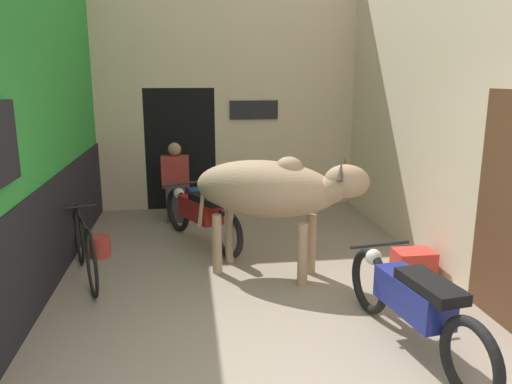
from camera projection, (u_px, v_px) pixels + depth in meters
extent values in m
cube|color=green|center=(36.00, 93.00, 5.22)|extent=(0.18, 5.43, 4.07)
cube|color=black|center=(59.00, 226.00, 5.57)|extent=(0.03, 5.43, 1.14)
cube|color=black|center=(0.00, 143.00, 3.84)|extent=(0.08, 0.56, 0.64)
cube|color=beige|center=(226.00, 22.00, 7.99)|extent=(4.28, 0.18, 2.06)
cube|color=beige|center=(122.00, 150.00, 8.23)|extent=(0.77, 0.18, 2.01)
cube|color=beige|center=(283.00, 147.00, 8.59)|extent=(2.35, 0.18, 2.01)
cube|color=black|center=(181.00, 146.00, 8.70)|extent=(1.16, 0.90, 2.01)
cube|color=black|center=(254.00, 110.00, 8.26)|extent=(0.80, 0.03, 0.31)
cube|color=beige|center=(437.00, 91.00, 5.81)|extent=(0.18, 5.43, 4.07)
ellipsoid|color=tan|center=(264.00, 188.00, 5.50)|extent=(1.74, 1.34, 0.62)
ellipsoid|color=tan|center=(289.00, 167.00, 5.35)|extent=(0.38, 0.37, 0.23)
cylinder|color=tan|center=(331.00, 189.00, 5.24)|extent=(0.50, 0.46, 0.41)
ellipsoid|color=tan|center=(347.00, 181.00, 5.17)|extent=(0.56, 0.49, 0.35)
cylinder|color=tan|center=(202.00, 202.00, 5.81)|extent=(0.14, 0.10, 0.62)
cylinder|color=tan|center=(311.00, 244.00, 5.65)|extent=(0.11, 0.11, 0.69)
cylinder|color=tan|center=(303.00, 255.00, 5.32)|extent=(0.11, 0.11, 0.69)
cylinder|color=tan|center=(230.00, 235.00, 5.99)|extent=(0.11, 0.11, 0.69)
cylinder|color=tan|center=(217.00, 244.00, 5.66)|extent=(0.11, 0.11, 0.69)
cone|color=#473D33|center=(345.00, 166.00, 5.26)|extent=(0.14, 0.17, 0.23)
cone|color=#473D33|center=(341.00, 171.00, 5.04)|extent=(0.14, 0.17, 0.23)
torus|color=black|center=(470.00, 361.00, 3.42)|extent=(0.17, 0.63, 0.62)
torus|color=black|center=(369.00, 281.00, 4.74)|extent=(0.17, 0.63, 0.62)
cube|color=navy|center=(413.00, 296.00, 4.04)|extent=(0.39, 0.81, 0.28)
cube|color=black|center=(431.00, 286.00, 3.80)|extent=(0.35, 0.65, 0.09)
cylinder|color=black|center=(380.00, 245.00, 4.50)|extent=(0.58, 0.11, 0.03)
sphere|color=silver|center=(374.00, 257.00, 4.62)|extent=(0.15, 0.15, 0.15)
torus|color=black|center=(228.00, 234.00, 6.12)|extent=(0.36, 0.59, 0.63)
torus|color=black|center=(178.00, 210.00, 7.20)|extent=(0.36, 0.59, 0.63)
cube|color=maroon|center=(201.00, 209.00, 6.62)|extent=(0.59, 0.79, 0.28)
cube|color=black|center=(208.00, 199.00, 6.42)|extent=(0.51, 0.65, 0.09)
cylinder|color=black|center=(182.00, 184.00, 6.99)|extent=(0.53, 0.30, 0.03)
sphere|color=silver|center=(179.00, 193.00, 7.10)|extent=(0.15, 0.15, 0.15)
torus|color=black|center=(91.00, 263.00, 5.06)|extent=(0.26, 0.70, 0.72)
torus|color=black|center=(79.00, 234.00, 5.96)|extent=(0.26, 0.70, 0.72)
cylinder|color=black|center=(83.00, 222.00, 5.44)|extent=(0.29, 0.82, 0.03)
cylinder|color=black|center=(77.00, 207.00, 5.80)|extent=(0.43, 0.16, 0.03)
cube|color=#3D3842|center=(176.00, 207.00, 7.66)|extent=(0.30, 0.14, 0.47)
cube|color=#3D3842|center=(176.00, 188.00, 7.69)|extent=(0.30, 0.32, 0.11)
cube|color=maroon|center=(175.00, 171.00, 7.70)|extent=(0.42, 0.20, 0.49)
sphere|color=#937051|center=(174.00, 149.00, 7.62)|extent=(0.20, 0.20, 0.20)
cylinder|color=#2856B2|center=(198.00, 205.00, 7.89)|extent=(0.25, 0.25, 0.43)
cylinder|color=#2856B2|center=(198.00, 190.00, 7.83)|extent=(0.36, 0.36, 0.04)
cube|color=red|center=(414.00, 262.00, 5.67)|extent=(0.44, 0.32, 0.28)
cylinder|color=#C63D33|center=(100.00, 246.00, 6.23)|extent=(0.26, 0.26, 0.26)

